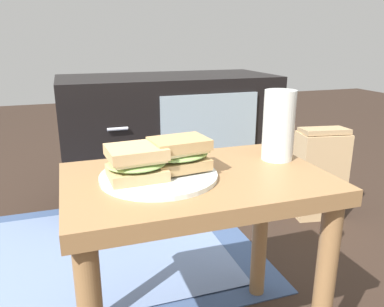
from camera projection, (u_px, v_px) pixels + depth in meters
The scene contains 8 objects.
side_table at pixel (196, 214), 0.84m from camera, with size 0.56×0.36×0.46m.
tv_cabinet at pixel (169, 138), 1.78m from camera, with size 0.96×0.46×0.58m.
area_rug at pixel (74, 256), 1.34m from camera, with size 1.28×0.85×0.01m.
plate at pixel (159, 176), 0.79m from camera, with size 0.25×0.25×0.01m, color silver.
sandwich_front at pixel (136, 162), 0.76m from camera, with size 0.13×0.11×0.07m.
sandwich_back at pixel (179, 154), 0.80m from camera, with size 0.14×0.11×0.07m.
beer_glass at pixel (279, 127), 0.90m from camera, with size 0.07×0.07×0.17m.
paper_bag at pixel (320, 174), 1.60m from camera, with size 0.22×0.16×0.39m.
Camera 1 is at (-0.25, -0.72, 0.74)m, focal length 35.39 mm.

